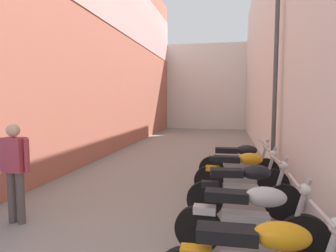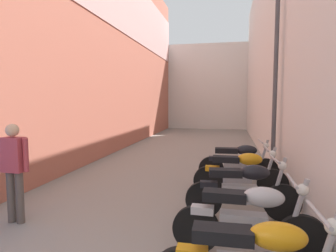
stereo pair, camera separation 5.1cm
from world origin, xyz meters
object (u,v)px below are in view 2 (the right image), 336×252
Objects in this scene: motorcycle_fourth at (243,189)px; pedestrian_mid_alley at (14,166)px; motorcycle_third at (248,218)px; motorcycle_fifth at (241,173)px; street_lamp at (271,69)px; motorcycle_sixth at (239,162)px.

motorcycle_fourth is 1.18× the size of pedestrian_mid_alley.
motorcycle_third is at bearing -90.00° from motorcycle_fourth.
pedestrian_mid_alley reaches higher than motorcycle_fifth.
pedestrian_mid_alley is at bearing -142.45° from street_lamp.
motorcycle_third is 2.25m from motorcycle_fifth.
motorcycle_sixth is at bearing -160.23° from street_lamp.
street_lamp is at bearing 78.85° from motorcycle_third.
pedestrian_mid_alley reaches higher than motorcycle_third.
street_lamp reaches higher than motorcycle_sixth.
motorcycle_sixth is 2.28m from street_lamp.
street_lamp is (0.70, 3.54, 2.16)m from motorcycle_third.
pedestrian_mid_alley is at bearing 175.13° from motorcycle_third.
street_lamp reaches higher than motorcycle_fourth.
pedestrian_mid_alley is (-3.52, -0.88, 0.42)m from motorcycle_fourth.
pedestrian_mid_alley is 0.35× the size of street_lamp.
pedestrian_mid_alley is 5.59m from street_lamp.
motorcycle_fourth is at bearing -90.00° from motorcycle_fifth.
pedestrian_mid_alley is at bearing -139.63° from motorcycle_sixth.
motorcycle_fifth is 1.00× the size of motorcycle_sixth.
motorcycle_fifth is at bearing 29.07° from pedestrian_mid_alley.
street_lamp is at bearing 61.50° from motorcycle_fifth.
motorcycle_sixth is 4.63m from pedestrian_mid_alley.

